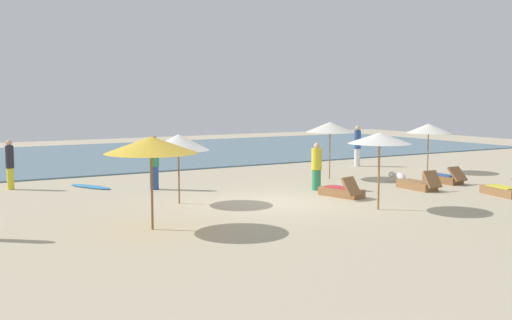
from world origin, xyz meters
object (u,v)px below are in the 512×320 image
Objects in this scene: umbrella_1 at (151,145)px; person_2 at (154,162)px; lounger_3 at (504,191)px; lounger_2 at (444,178)px; person_5 at (316,167)px; umbrella_3 at (178,142)px; umbrella_4 at (380,138)px; umbrella_2 at (330,127)px; person_0 at (357,145)px; person_4 at (10,164)px; dog at (399,177)px; surfboard at (91,187)px; umbrella_0 at (429,128)px; lounger_1 at (418,185)px; lounger_0 at (342,192)px.

person_2 is (2.47, 6.13, -1.14)m from umbrella_1.
umbrella_1 is 1.31× the size of lounger_3.
person_5 is (-5.19, 1.06, 0.65)m from lounger_2.
umbrella_3 is 6.01m from umbrella_4.
umbrella_2 is 4.76m from lounger_2.
umbrella_1 reaches higher than umbrella_3.
umbrella_3 reaches higher than person_0.
umbrella_3 is 3.22m from person_2.
umbrella_1 is 1.32× the size of person_4.
person_0 is at bearing 53.22° from umbrella_4.
person_2 is at bearing -169.85° from person_0.
person_2 is (0.40, 3.05, -0.93)m from umbrella_3.
dog is 0.42× the size of surfboard.
umbrella_0 is 16.81m from person_4.
umbrella_0 reaches higher than lounger_1.
umbrella_0 is at bearing 24.24° from lounger_0.
umbrella_1 reaches higher than person_0.
lounger_3 is 0.94× the size of person_2.
umbrella_2 is 1.19× the size of person_2.
umbrella_2 is 1.27× the size of lounger_3.
umbrella_1 reaches higher than umbrella_0.
person_2 is at bearing -41.63° from surfboard.
person_4 is at bearing 163.08° from umbrella_2.
umbrella_2 is 1.06× the size of umbrella_3.
person_5 is at bearing -179.98° from dog.
umbrella_4 reaches higher than surfboard.
lounger_1 is 0.95× the size of lounger_3.
lounger_0 is at bearing -173.85° from lounger_2.
dog is at bearing 0.02° from person_5.
umbrella_3 is 8.73m from lounger_1.
dog is (0.74, 1.75, 0.03)m from lounger_1.
umbrella_3 is 5.59m from lounger_0.
person_0 is at bearing 81.22° from lounger_3.
lounger_0 is at bearing 11.73° from umbrella_1.
lounger_2 is at bearing 26.14° from umbrella_4.
person_0 is at bearing 31.27° from umbrella_1.
umbrella_1 is at bearing -148.73° from person_0.
umbrella_1 reaches higher than lounger_0.
person_5 is (-5.97, -4.94, -0.14)m from person_0.
lounger_3 is 1.07× the size of person_5.
umbrella_0 is at bearing 40.46° from lounger_1.
surfboard is at bearing 138.37° from person_2.
umbrella_0 reaches higher than dog.
lounger_2 is 5.34m from person_5.
umbrella_1 is 6.70m from person_2.
lounger_1 is 0.98× the size of lounger_2.
person_0 is (3.77, 2.81, -1.08)m from umbrella_2.
lounger_1 is 7.30m from person_0.
dog is 11.50m from surfboard.
umbrella_0 is at bearing 18.26° from umbrella_1.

